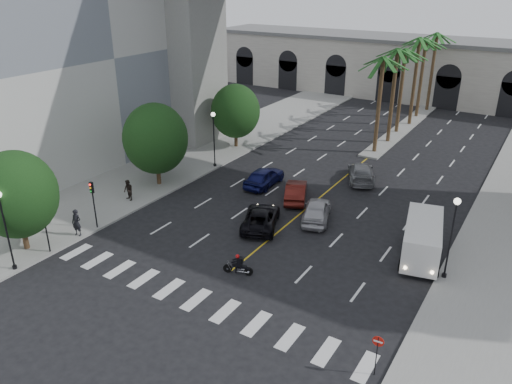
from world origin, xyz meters
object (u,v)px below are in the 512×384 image
at_px(lamp_post_right, 452,232).
at_px(traffic_signal_near, 44,219).
at_px(motorcycle_rider, 239,265).
at_px(car_e, 264,177).
at_px(lamp_post_left_near, 5,224).
at_px(car_c, 261,218).
at_px(cargo_van, 422,239).
at_px(lamp_post_left_far, 214,135).
at_px(car_b, 296,191).
at_px(do_not_enter_sign, 377,347).
at_px(car_a, 317,211).
at_px(pedestrian_a, 77,223).
at_px(traffic_signal_far, 93,197).
at_px(car_d, 361,172).
at_px(pedestrian_b, 128,190).

relative_size(lamp_post_right, traffic_signal_near, 1.47).
distance_m(motorcycle_rider, car_e, 14.03).
distance_m(lamp_post_left_near, car_c, 16.56).
bearing_deg(cargo_van, traffic_signal_near, -161.45).
distance_m(lamp_post_left_far, traffic_signal_near, 18.51).
bearing_deg(car_b, cargo_van, 137.13).
distance_m(lamp_post_left_far, motorcycle_rider, 18.65).
bearing_deg(do_not_enter_sign, car_a, 120.90).
distance_m(lamp_post_left_far, car_b, 10.51).
bearing_deg(car_a, lamp_post_right, 144.63).
distance_m(car_c, cargo_van, 11.16).
relative_size(lamp_post_left_near, car_c, 1.06).
bearing_deg(pedestrian_a, traffic_signal_near, -98.12).
bearing_deg(traffic_signal_far, car_e, 65.30).
bearing_deg(car_c, car_d, -125.95).
relative_size(lamp_post_left_near, pedestrian_a, 2.77).
height_order(cargo_van, pedestrian_a, cargo_van).
xyz_separation_m(pedestrian_a, pedestrian_b, (-1.21, 6.12, -0.11)).
height_order(car_a, car_b, car_a).
height_order(lamp_post_right, pedestrian_b, lamp_post_right).
height_order(car_a, car_c, car_a).
bearing_deg(lamp_post_right, do_not_enter_sign, -95.28).
relative_size(lamp_post_right, car_d, 1.02).
bearing_deg(pedestrian_a, lamp_post_right, 6.57).
bearing_deg(car_a, lamp_post_left_far, -39.20).
height_order(lamp_post_left_near, motorcycle_rider, lamp_post_left_near).
height_order(lamp_post_left_near, traffic_signal_far, lamp_post_left_near).
relative_size(lamp_post_left_near, pedestrian_b, 3.12).
xyz_separation_m(motorcycle_rider, cargo_van, (8.90, 7.74, 0.78)).
xyz_separation_m(car_e, pedestrian_b, (-7.50, -8.62, 0.19)).
distance_m(traffic_signal_near, pedestrian_a, 2.86).
height_order(car_d, pedestrian_a, pedestrian_a).
bearing_deg(car_e, car_c, 116.99).
relative_size(lamp_post_right, car_b, 1.17).
bearing_deg(lamp_post_left_near, lamp_post_left_far, 90.00).
xyz_separation_m(lamp_post_left_far, traffic_signal_far, (0.10, -14.50, -0.71)).
height_order(car_d, cargo_van, cargo_van).
distance_m(traffic_signal_near, pedestrian_b, 8.85).
height_order(lamp_post_right, traffic_signal_far, lamp_post_right).
height_order(car_a, car_d, car_a).
xyz_separation_m(lamp_post_left_near, do_not_enter_sign, (21.90, 3.25, -1.63)).
bearing_deg(car_c, do_not_enter_sign, 118.74).
distance_m(lamp_post_left_near, do_not_enter_sign, 22.20).
relative_size(lamp_post_left_far, car_b, 1.17).
height_order(lamp_post_left_near, car_d, lamp_post_left_near).
xyz_separation_m(cargo_van, do_not_enter_sign, (0.99, -11.45, 0.19)).
bearing_deg(car_a, pedestrian_a, 22.18).
xyz_separation_m(motorcycle_rider, do_not_enter_sign, (9.89, -3.71, 0.97)).
bearing_deg(car_e, pedestrian_a, 64.89).
bearing_deg(lamp_post_left_near, lamp_post_right, 29.69).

